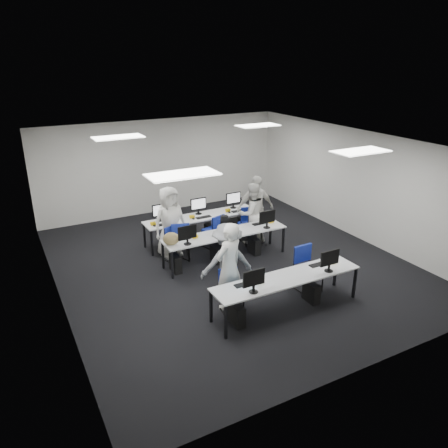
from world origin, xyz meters
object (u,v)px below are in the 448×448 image
chair_2 (177,251)px  chair_6 (213,237)px  student_3 (255,209)px  photographer (227,263)px  chair_0 (231,298)px  chair_4 (251,232)px  chair_3 (222,243)px  chair_1 (307,276)px  chair_7 (248,230)px  student_1 (251,213)px  student_2 (170,222)px  student_0 (229,266)px  chair_5 (180,245)px  desk_mid (225,235)px  desk_front (287,279)px

chair_2 → chair_6: bearing=-0.6°
student_3 → photographer: student_3 is taller
chair_0 → chair_4: chair_4 is taller
chair_3 → chair_4: 1.00m
chair_3 → chair_1: bearing=-60.0°
chair_0 → student_3: bearing=59.8°
chair_3 → chair_6: bearing=110.1°
student_3 → photographer: (-2.20, -2.45, -0.06)m
chair_7 → student_1: (-0.00, -0.19, 0.55)m
chair_4 → student_2: size_ratio=0.53×
chair_4 → student_0: (-2.10, -2.59, 0.62)m
chair_5 → chair_6: chair_5 is taller
chair_1 → photographer: size_ratio=0.57×
chair_1 → chair_2: (-2.00, 2.64, -0.03)m
chair_1 → chair_7: (0.27, 3.00, -0.01)m
student_2 → student_3: (2.42, -0.18, 0.01)m
chair_6 → student_3: (1.22, -0.12, 0.63)m
chair_1 → photographer: bearing=163.3°
chair_5 → photographer: (0.05, -2.43, 0.55)m
chair_3 → student_1: size_ratio=0.50×
chair_0 → chair_2: 2.59m
chair_6 → student_0: (-1.08, -2.84, 0.63)m
chair_3 → chair_7: (1.01, 0.40, 0.03)m
desk_mid → photographer: size_ratio=1.86×
desk_front → chair_6: chair_6 is taller
chair_3 → chair_4: size_ratio=0.88×
desk_front → student_0: student_0 is taller
desk_mid → chair_3: chair_3 is taller
student_1 → photographer: bearing=48.8°
student_2 → photographer: bearing=-93.4°
student_1 → chair_2: bearing=3.8°
desk_front → student_1: student_1 is taller
chair_5 → student_2: 0.66m
student_1 → photographer: 3.12m
student_3 → chair_7: bearing=154.6°
chair_1 → chair_7: 3.01m
chair_0 → chair_6: bearing=78.7°
student_1 → desk_front: bearing=70.0°
chair_1 → chair_5: size_ratio=1.01×
chair_4 → student_3: size_ratio=0.53×
chair_5 → chair_7: chair_5 is taller
chair_2 → photographer: size_ratio=0.52×
chair_2 → chair_1: bearing=-70.6°
desk_mid → photographer: (-0.88, -1.70, 0.18)m
desk_front → chair_2: chair_2 is taller
student_1 → chair_6: bearing=-11.5°
chair_4 → student_2: bearing=-175.0°
chair_1 → student_0: size_ratio=0.53×
chair_1 → chair_5: 3.40m
chair_2 → chair_7: bearing=-8.7°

